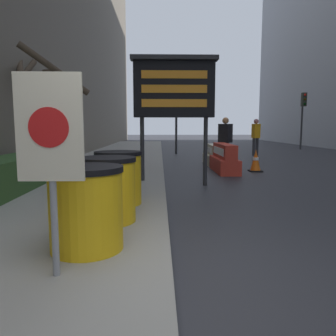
% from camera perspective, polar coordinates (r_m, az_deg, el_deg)
% --- Properties ---
extents(ground_plane, '(120.00, 120.00, 0.00)m').
position_cam_1_polar(ground_plane, '(2.97, 1.00, -21.54)').
color(ground_plane, '#2D2D33').
extents(bare_tree, '(2.16, 2.16, 3.38)m').
position_cam_1_polar(bare_tree, '(9.62, -20.42, 9.87)').
color(bare_tree, '#4C3D2D').
rests_on(bare_tree, sidewalk_left).
extents(barrel_drum_foreground, '(0.79, 0.79, 0.89)m').
position_cam_1_polar(barrel_drum_foreground, '(3.58, -14.05, -6.75)').
color(barrel_drum_foreground, yellow).
rests_on(barrel_drum_foreground, sidewalk_left).
extents(barrel_drum_middle, '(0.79, 0.79, 0.89)m').
position_cam_1_polar(barrel_drum_middle, '(4.57, -10.50, -3.66)').
color(barrel_drum_middle, yellow).
rests_on(barrel_drum_middle, sidewalk_left).
extents(barrel_drum_back, '(0.79, 0.79, 0.89)m').
position_cam_1_polar(barrel_drum_back, '(5.59, -8.61, -1.67)').
color(barrel_drum_back, yellow).
rests_on(barrel_drum_back, sidewalk_left).
extents(warning_sign, '(0.55, 0.08, 1.74)m').
position_cam_1_polar(warning_sign, '(2.90, -19.82, 4.29)').
color(warning_sign, gray).
rests_on(warning_sign, sidewalk_left).
extents(message_board, '(2.04, 0.36, 3.07)m').
position_cam_1_polar(message_board, '(7.99, 1.07, 13.52)').
color(message_board, '#28282B').
rests_on(message_board, ground_plane).
extents(jersey_barrier_red_striped, '(0.62, 2.15, 0.90)m').
position_cam_1_polar(jersey_barrier_red_striped, '(10.69, 9.76, 1.47)').
color(jersey_barrier_red_striped, red).
rests_on(jersey_barrier_red_striped, ground_plane).
extents(jersey_barrier_cream, '(0.60, 1.78, 0.76)m').
position_cam_1_polar(jersey_barrier_cream, '(12.81, 7.88, 2.16)').
color(jersey_barrier_cream, beige).
rests_on(jersey_barrier_cream, ground_plane).
extents(traffic_cone_near, '(0.40, 0.40, 0.72)m').
position_cam_1_polar(traffic_cone_near, '(10.96, 15.02, 1.24)').
color(traffic_cone_near, black).
rests_on(traffic_cone_near, ground_plane).
extents(traffic_light_near_curb, '(0.28, 0.44, 4.54)m').
position_cam_1_polar(traffic_light_near_curb, '(17.60, 1.48, 13.10)').
color(traffic_light_near_curb, '#2D2D30').
rests_on(traffic_light_near_curb, ground_plane).
extents(traffic_light_far_side, '(0.28, 0.45, 3.59)m').
position_cam_1_polar(traffic_light_far_side, '(22.79, 22.46, 9.56)').
color(traffic_light_far_side, '#2D2D30').
rests_on(traffic_light_far_side, ground_plane).
extents(pedestrian_worker, '(0.32, 0.50, 1.84)m').
position_cam_1_polar(pedestrian_worker, '(17.09, 15.05, 5.73)').
color(pedestrian_worker, '#333338').
rests_on(pedestrian_worker, ground_plane).
extents(pedestrian_passerby, '(0.51, 0.54, 1.79)m').
position_cam_1_polar(pedestrian_passerby, '(12.38, 9.93, 5.29)').
color(pedestrian_passerby, '#333338').
rests_on(pedestrian_passerby, ground_plane).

